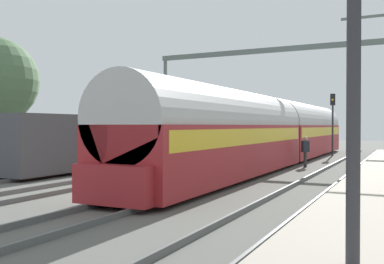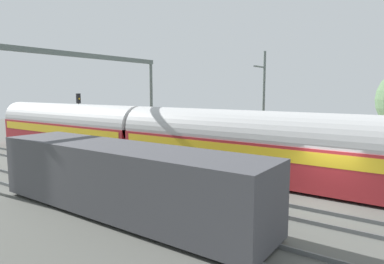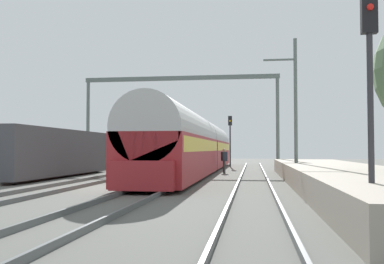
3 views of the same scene
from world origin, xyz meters
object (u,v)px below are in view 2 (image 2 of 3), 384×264
railway_signal_far (79,112)px  passenger_train (139,134)px  catenary_gantry (76,79)px  freight_car (122,179)px  person_crossing (169,145)px

railway_signal_far → passenger_train: bearing=-101.5°
catenary_gantry → railway_signal_far: bearing=52.8°
freight_car → person_crossing: size_ratio=7.51×
freight_car → person_crossing: (10.15, 5.74, -0.44)m
passenger_train → person_crossing: size_ratio=18.99×
passenger_train → railway_signal_far: (1.92, 9.41, 1.13)m
passenger_train → catenary_gantry: bearing=115.7°
freight_car → catenary_gantry: 13.43m
person_crossing → catenary_gantry: bearing=81.9°
person_crossing → railway_signal_far: 10.77m
passenger_train → railway_signal_far: railway_signal_far is taller
passenger_train → freight_car: passenger_train is taller
freight_car → catenary_gantry: (6.09, 11.11, 4.44)m
passenger_train → person_crossing: bearing=-29.8°
passenger_train → freight_car: bearing=-139.7°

